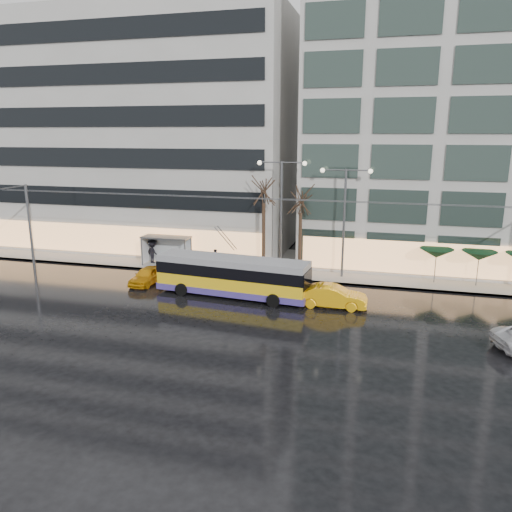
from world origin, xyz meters
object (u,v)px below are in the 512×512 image
(trolleybus, at_px, (232,278))
(bus_shelter, at_px, (163,244))
(street_lamp_near, at_px, (281,201))
(taxi_a, at_px, (148,275))

(trolleybus, distance_m, bus_shelter, 10.52)
(trolleybus, xyz_separation_m, bus_shelter, (-8.30, 6.44, 0.58))
(street_lamp_near, distance_m, taxi_a, 11.98)
(trolleybus, height_order, street_lamp_near, street_lamp_near)
(taxi_a, bearing_deg, trolleybus, -6.30)
(trolleybus, bearing_deg, taxi_a, 170.67)
(street_lamp_near, height_order, taxi_a, street_lamp_near)
(bus_shelter, relative_size, street_lamp_near, 0.47)
(trolleybus, distance_m, taxi_a, 7.34)
(bus_shelter, height_order, street_lamp_near, street_lamp_near)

